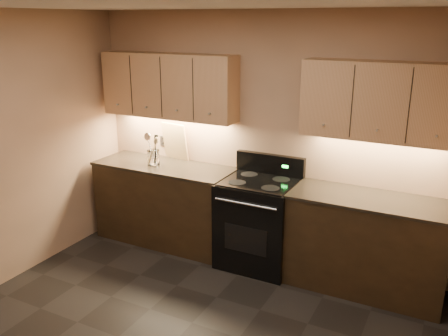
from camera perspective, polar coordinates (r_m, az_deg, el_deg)
The scene contains 14 objects.
ceiling at distance 3.13m, azimuth -9.26°, elevation 19.09°, with size 4.00×4.00×0.00m, color silver.
wall_back at distance 5.04m, azimuth 4.99°, elevation 3.62°, with size 4.00×0.04×2.60m, color tan.
counter_left at distance 5.54m, azimuth -7.05°, elevation -4.21°, with size 1.62×0.62×0.93m.
counter_right at distance 4.74m, azimuth 16.73°, elevation -8.72°, with size 1.46×0.62×0.93m.
stove at distance 5.00m, azimuth 4.19°, elevation -6.44°, with size 0.76×0.68×1.14m.
upper_cab_left at distance 5.33m, azimuth -6.67°, elevation 9.80°, with size 1.60×0.30×0.70m, color tan.
upper_cab_right at distance 4.49m, azimuth 18.59°, elevation 7.60°, with size 1.44×0.30×0.70m, color tan.
outlet_plate at distance 5.68m, azimuth -7.31°, elevation 3.26°, with size 0.09×0.01×0.12m, color #B2B5BA.
utensil_crock at distance 5.40m, azimuth -8.50°, elevation 1.23°, with size 0.16×0.16×0.17m.
cutting_board at distance 5.54m, azimuth -5.93°, elevation 3.21°, with size 0.34×0.02×0.43m, color tan.
wooden_spoon at distance 5.38m, azimuth -8.96°, elevation 2.11°, with size 0.06×0.06×0.30m, color tan, non-canonical shape.
black_turner at distance 5.35m, azimuth -8.45°, elevation 2.25°, with size 0.08×0.08×0.34m, color black, non-canonical shape.
steel_spatula at distance 5.36m, azimuth -8.26°, elevation 2.34°, with size 0.08×0.08×0.34m, color silver, non-canonical shape.
steel_skimmer at distance 5.34m, azimuth -8.47°, elevation 2.24°, with size 0.09×0.09×0.34m, color silver, non-canonical shape.
Camera 1 is at (1.84, -2.54, 2.50)m, focal length 38.00 mm.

